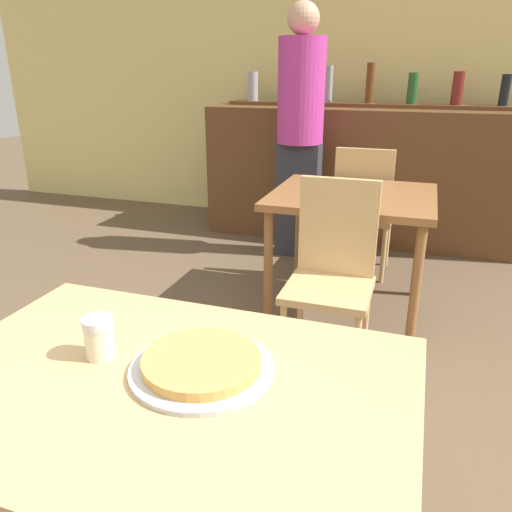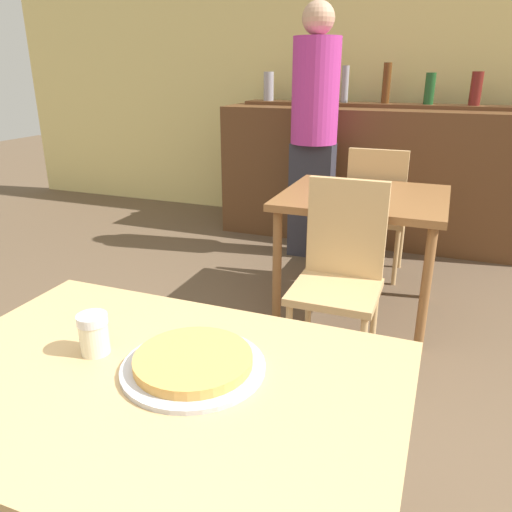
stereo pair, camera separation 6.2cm
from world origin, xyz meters
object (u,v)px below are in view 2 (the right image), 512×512
cheese_shaker (94,334)px  person_standing (314,126)px  chair_far_side_front (340,266)px  chair_far_side_back (376,207)px  pizza_tray (193,363)px

cheese_shaker → person_standing: person_standing is taller
chair_far_side_front → chair_far_side_back: size_ratio=1.00×
person_standing → chair_far_side_front: bearing=-69.8°
person_standing → pizza_tray: bearing=-80.5°
chair_far_side_front → person_standing: 1.62m
chair_far_side_front → person_standing: size_ratio=0.50×
chair_far_side_back → cheese_shaker: chair_far_side_back is taller
pizza_tray → person_standing: size_ratio=0.18×
chair_far_side_front → cheese_shaker: (-0.32, -1.37, 0.30)m
chair_far_side_back → chair_far_side_front: bearing=90.0°
chair_far_side_back → pizza_tray: 2.52m
chair_far_side_front → pizza_tray: 1.38m
pizza_tray → chair_far_side_back: bearing=88.6°
cheese_shaker → person_standing: bearing=94.4°
pizza_tray → cheese_shaker: size_ratio=3.27×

